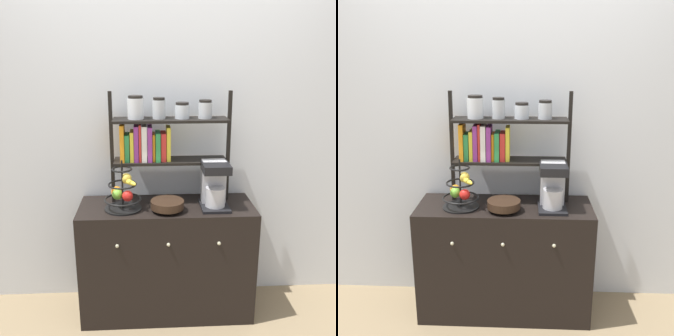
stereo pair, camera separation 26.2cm
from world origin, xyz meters
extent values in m
plane|color=#847051|center=(0.00, 0.00, 0.00)|extent=(12.00, 12.00, 0.00)
cube|color=silver|center=(0.00, 0.49, 1.30)|extent=(7.00, 0.05, 2.60)
cube|color=black|center=(0.00, 0.22, 0.41)|extent=(1.20, 0.44, 0.82)
sphere|color=#B2AD8C|center=(-0.33, -0.01, 0.64)|extent=(0.02, 0.02, 0.02)
sphere|color=#B2AD8C|center=(0.00, -0.01, 0.64)|extent=(0.02, 0.02, 0.02)
sphere|color=#B2AD8C|center=(0.33, -0.01, 0.64)|extent=(0.02, 0.02, 0.02)
cube|color=black|center=(0.32, 0.17, 0.83)|extent=(0.19, 0.25, 0.02)
cube|color=#B7B7BC|center=(0.32, 0.24, 0.99)|extent=(0.16, 0.10, 0.29)
cylinder|color=#B7B7BC|center=(0.32, 0.15, 0.90)|extent=(0.13, 0.13, 0.13)
cube|color=black|center=(0.32, 0.16, 1.10)|extent=(0.18, 0.20, 0.06)
cylinder|color=black|center=(-0.29, 0.18, 0.83)|extent=(0.25, 0.25, 0.01)
cylinder|color=black|center=(-0.29, 0.18, 0.99)|extent=(0.01, 0.01, 0.33)
torus|color=black|center=(-0.29, 0.18, 0.89)|extent=(0.25, 0.25, 0.01)
torus|color=black|center=(-0.29, 0.18, 0.99)|extent=(0.19, 0.19, 0.01)
torus|color=black|center=(-0.29, 0.18, 1.10)|extent=(0.14, 0.14, 0.01)
sphere|color=red|center=(-0.26, 0.14, 0.93)|extent=(0.07, 0.07, 0.07)
sphere|color=#6BAD33|center=(-0.33, 0.18, 0.93)|extent=(0.07, 0.07, 0.07)
sphere|color=orange|center=(-0.34, 0.22, 0.93)|extent=(0.08, 0.08, 0.08)
ellipsoid|color=yellow|center=(-0.25, 0.16, 1.02)|extent=(0.12, 0.14, 0.04)
sphere|color=gold|center=(-0.27, 0.19, 1.03)|extent=(0.07, 0.07, 0.07)
cylinder|color=black|center=(0.00, 0.13, 0.83)|extent=(0.12, 0.12, 0.02)
cylinder|color=black|center=(0.00, 0.13, 0.87)|extent=(0.22, 0.22, 0.05)
cube|color=black|center=(-0.37, 0.32, 1.20)|extent=(0.02, 0.02, 0.77)
cube|color=black|center=(0.43, 0.32, 1.20)|extent=(0.02, 0.02, 0.77)
cube|color=black|center=(0.03, 0.32, 1.11)|extent=(0.78, 0.20, 0.02)
cube|color=black|center=(0.03, 0.32, 1.40)|extent=(0.78, 0.20, 0.02)
cube|color=orange|center=(-0.29, 0.32, 1.25)|extent=(0.03, 0.16, 0.25)
cube|color=#2D8C47|center=(-0.26, 0.32, 1.21)|extent=(0.03, 0.14, 0.18)
cube|color=yellow|center=(-0.23, 0.32, 1.22)|extent=(0.02, 0.15, 0.20)
cube|color=#8C338C|center=(-0.20, 0.32, 1.24)|extent=(0.03, 0.15, 0.24)
cube|color=red|center=(-0.17, 0.32, 1.25)|extent=(0.02, 0.14, 0.25)
cube|color=white|center=(-0.15, 0.32, 1.24)|extent=(0.03, 0.16, 0.24)
cube|color=#8C338C|center=(-0.11, 0.32, 1.24)|extent=(0.03, 0.16, 0.24)
cube|color=orange|center=(-0.08, 0.32, 1.21)|extent=(0.02, 0.13, 0.18)
cube|color=#2D8C47|center=(-0.05, 0.32, 1.22)|extent=(0.03, 0.16, 0.19)
cube|color=red|center=(-0.02, 0.32, 1.22)|extent=(0.03, 0.14, 0.19)
cube|color=yellow|center=(0.02, 0.32, 1.24)|extent=(0.03, 0.13, 0.23)
cylinder|color=silver|center=(-0.20, 0.32, 1.47)|extent=(0.11, 0.11, 0.14)
cylinder|color=black|center=(-0.20, 0.32, 1.55)|extent=(0.10, 0.10, 0.02)
cylinder|color=#ADB2B7|center=(-0.04, 0.32, 1.47)|extent=(0.09, 0.09, 0.12)
cylinder|color=black|center=(-0.04, 0.32, 1.54)|extent=(0.08, 0.08, 0.02)
cylinder|color=silver|center=(0.11, 0.32, 1.45)|extent=(0.10, 0.10, 0.09)
cylinder|color=black|center=(0.11, 0.32, 1.51)|extent=(0.09, 0.09, 0.02)
cylinder|color=#ADB2B7|center=(0.27, 0.32, 1.46)|extent=(0.09, 0.09, 0.11)
cylinder|color=black|center=(0.27, 0.32, 1.52)|extent=(0.08, 0.08, 0.02)
camera|label=1|loc=(-0.13, -2.29, 1.83)|focal=42.00mm
camera|label=2|loc=(0.13, -2.29, 1.83)|focal=42.00mm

